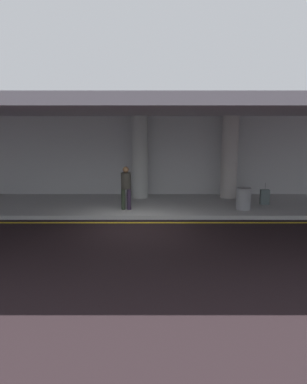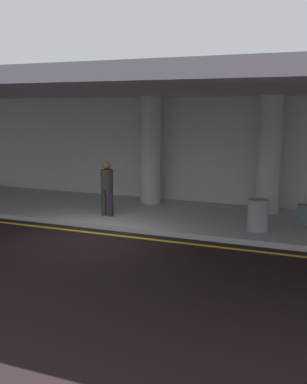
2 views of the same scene
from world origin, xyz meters
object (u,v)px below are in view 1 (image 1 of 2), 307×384
at_px(person_waiting_for_ride, 125,185).
at_px(support_column_center, 228,157).
at_px(suitcase_upright_primary, 264,197).
at_px(trash_bin_steel, 242,199).
at_px(support_column_left_mid, 139,157).

bearing_deg(person_waiting_for_ride, support_column_center, 116.10).
relative_size(support_column_center, suitcase_upright_primary, 4.06).
height_order(person_waiting_for_ride, trash_bin_steel, person_waiting_for_ride).
relative_size(support_column_left_mid, suitcase_upright_primary, 4.06).
xyz_separation_m(person_waiting_for_ride, trash_bin_steel, (4.57, 0.01, -0.54)).
bearing_deg(suitcase_upright_primary, support_column_left_mid, 165.87).
distance_m(support_column_center, suitcase_upright_primary, 2.42).
xyz_separation_m(support_column_left_mid, suitcase_upright_primary, (5.22, -1.45, -1.51)).
relative_size(support_column_center, trash_bin_steel, 4.29).
bearing_deg(suitcase_upright_primary, trash_bin_steel, -139.00).
xyz_separation_m(support_column_left_mid, person_waiting_for_ride, (-0.46, -2.38, -0.86)).
xyz_separation_m(suitcase_upright_primary, trash_bin_steel, (-1.11, -0.92, 0.11)).
distance_m(person_waiting_for_ride, suitcase_upright_primary, 5.79).
height_order(suitcase_upright_primary, trash_bin_steel, suitcase_upright_primary).
relative_size(support_column_left_mid, person_waiting_for_ride, 2.17).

